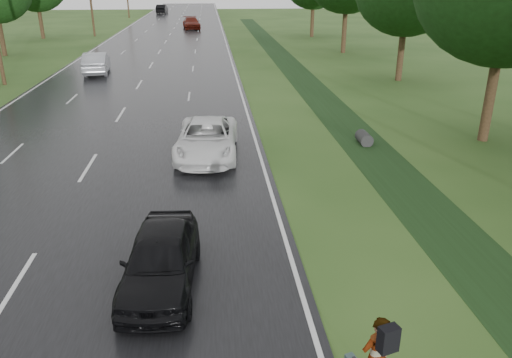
{
  "coord_description": "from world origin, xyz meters",
  "views": [
    {
      "loc": [
        4.79,
        -10.52,
        6.87
      ],
      "look_at": [
        6.06,
        3.12,
        1.3
      ],
      "focal_mm": 35.0,
      "sensor_mm": 36.0,
      "label": 1
    }
  ],
  "objects": [
    {
      "name": "far_car_dark",
      "position": [
        -4.13,
        95.08,
        0.89
      ],
      "size": [
        2.05,
        5.25,
        1.7
      ],
      "primitive_type": "imported",
      "rotation": [
        0.0,
        0.0,
        3.09
      ],
      "color": "black",
      "rests_on": "road"
    },
    {
      "name": "far_car_red",
      "position": [
        2.54,
        62.99,
        0.83
      ],
      "size": [
        2.76,
        5.61,
        1.57
      ],
      "primitive_type": "imported",
      "rotation": [
        0.0,
        0.0,
        0.11
      ],
      "color": "maroon",
      "rests_on": "road"
    },
    {
      "name": "white_pickup",
      "position": [
        4.6,
        8.96,
        0.76
      ],
      "size": [
        2.75,
        5.34,
        1.44
      ],
      "primitive_type": "imported",
      "rotation": [
        0.0,
        0.0,
        -0.07
      ],
      "color": "white",
      "rests_on": "road"
    },
    {
      "name": "road",
      "position": [
        0.0,
        45.0,
        0.02
      ],
      "size": [
        14.0,
        180.0,
        0.04
      ],
      "primitive_type": "cube",
      "color": "black",
      "rests_on": "ground"
    },
    {
      "name": "drainage_ditch",
      "position": [
        11.5,
        18.71,
        0.04
      ],
      "size": [
        2.2,
        120.0,
        0.56
      ],
      "color": "black",
      "rests_on": "ground"
    },
    {
      "name": "edge_stripe_west",
      "position": [
        -6.75,
        45.0,
        0.04
      ],
      "size": [
        0.12,
        180.0,
        0.01
      ],
      "primitive_type": "cube",
      "color": "silver",
      "rests_on": "road"
    },
    {
      "name": "ground",
      "position": [
        0.0,
        0.0,
        0.0
      ],
      "size": [
        220.0,
        220.0,
        0.0
      ],
      "primitive_type": "plane",
      "color": "#2D4D1B",
      "rests_on": "ground"
    },
    {
      "name": "pedestrian",
      "position": [
        7.45,
        -4.02,
        0.85
      ],
      "size": [
        0.85,
        0.66,
        1.65
      ],
      "rotation": [
        0.0,
        0.0,
        3.45
      ],
      "color": "#A5998C",
      "rests_on": "ground"
    },
    {
      "name": "edge_stripe_east",
      "position": [
        6.75,
        45.0,
        0.04
      ],
      "size": [
        0.12,
        180.0,
        0.01
      ],
      "primitive_type": "cube",
      "color": "silver",
      "rests_on": "road"
    },
    {
      "name": "dark_sedan",
      "position": [
        3.5,
        -0.25,
        0.74
      ],
      "size": [
        1.89,
        4.2,
        1.4
      ],
      "primitive_type": "imported",
      "rotation": [
        0.0,
        0.0,
        -0.06
      ],
      "color": "black",
      "rests_on": "road"
    },
    {
      "name": "silver_sedan",
      "position": [
        -3.68,
        28.57,
        0.83
      ],
      "size": [
        2.15,
        4.94,
        1.58
      ],
      "primitive_type": "imported",
      "rotation": [
        0.0,
        0.0,
        3.24
      ],
      "color": "#97999F",
      "rests_on": "road"
    },
    {
      "name": "center_line",
      "position": [
        0.0,
        45.0,
        0.04
      ],
      "size": [
        0.12,
        180.0,
        0.01
      ],
      "primitive_type": "cube",
      "color": "silver",
      "rests_on": "road"
    }
  ]
}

